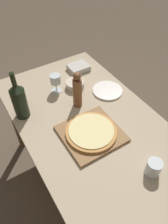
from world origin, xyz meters
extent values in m
plane|color=brown|center=(0.00, 0.00, 0.00)|extent=(12.00, 12.00, 0.00)
cube|color=tan|center=(0.00, 0.00, 0.74)|extent=(0.82, 1.42, 0.03)
cylinder|color=brown|center=(-0.35, 0.65, 0.36)|extent=(0.06, 0.06, 0.73)
cylinder|color=brown|center=(0.35, 0.65, 0.36)|extent=(0.06, 0.06, 0.73)
cube|color=olive|center=(-0.05, -0.09, 0.77)|extent=(0.34, 0.32, 0.02)
cylinder|color=#C68947|center=(-0.05, -0.09, 0.78)|extent=(0.30, 0.30, 0.02)
cylinder|color=beige|center=(-0.05, -0.09, 0.80)|extent=(0.26, 0.26, 0.01)
cylinder|color=black|center=(-0.33, 0.27, 0.86)|extent=(0.09, 0.09, 0.21)
cone|color=black|center=(-0.33, 0.27, 0.98)|extent=(0.09, 0.09, 0.04)
cylinder|color=black|center=(-0.33, 0.27, 1.04)|extent=(0.03, 0.03, 0.08)
cylinder|color=brown|center=(0.01, 0.17, 0.86)|extent=(0.06, 0.06, 0.21)
sphere|color=brown|center=(0.01, 0.17, 0.99)|extent=(0.05, 0.05, 0.05)
cylinder|color=silver|center=(-0.04, 0.37, 0.76)|extent=(0.08, 0.08, 0.00)
cylinder|color=silver|center=(-0.04, 0.37, 0.80)|extent=(0.01, 0.01, 0.07)
cylinder|color=silver|center=(-0.04, 0.37, 0.86)|extent=(0.07, 0.07, 0.06)
cylinder|color=beige|center=(0.09, 0.33, 0.78)|extent=(0.13, 0.13, 0.05)
cylinder|color=silver|center=(0.08, -0.46, 0.80)|extent=(0.08, 0.08, 0.09)
cylinder|color=silver|center=(0.26, 0.17, 0.76)|extent=(0.21, 0.21, 0.01)
cube|color=#BCB7AD|center=(0.22, 0.50, 0.78)|extent=(0.15, 0.13, 0.04)
camera|label=1|loc=(-0.51, -0.75, 1.78)|focal=35.00mm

